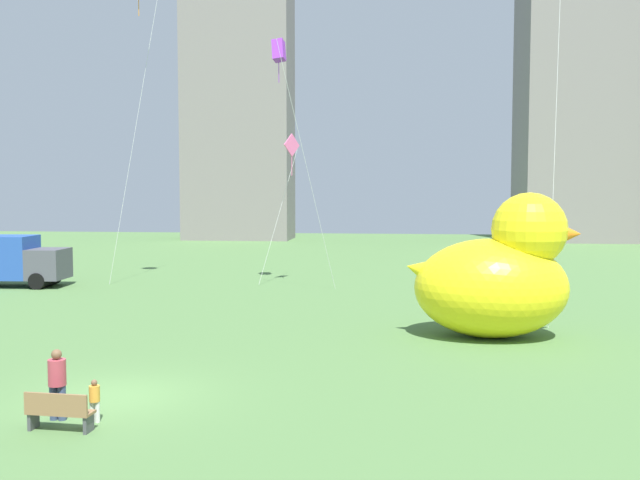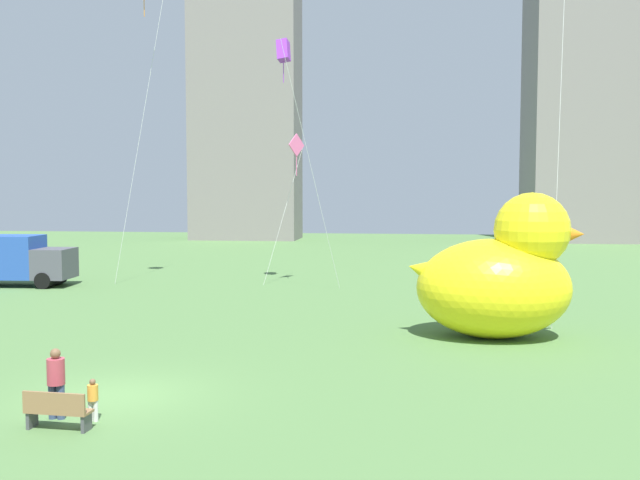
{
  "view_description": "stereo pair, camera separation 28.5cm",
  "coord_description": "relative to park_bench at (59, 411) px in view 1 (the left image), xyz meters",
  "views": [
    {
      "loc": [
        7.24,
        -17.45,
        5.39
      ],
      "look_at": [
        5.01,
        3.07,
        3.93
      ],
      "focal_mm": 39.78,
      "sensor_mm": 36.0,
      "label": 1
    },
    {
      "loc": [
        7.53,
        -17.42,
        5.39
      ],
      "look_at": [
        5.01,
        3.07,
        3.93
      ],
      "focal_mm": 39.78,
      "sensor_mm": 36.0,
      "label": 2
    }
  ],
  "objects": [
    {
      "name": "park_bench",
      "position": [
        0.0,
        0.0,
        0.0
      ],
      "size": [
        1.53,
        0.54,
        0.9
      ],
      "color": "olive",
      "rests_on": "ground"
    },
    {
      "name": "person_child",
      "position": [
        0.53,
        0.7,
        0.09
      ],
      "size": [
        0.25,
        0.25,
        1.01
      ],
      "color": "silver",
      "rests_on": "ground"
    },
    {
      "name": "giant_inflatable_duck",
      "position": [
        11.13,
        11.47,
        1.79
      ],
      "size": [
        6.4,
        4.11,
        5.3
      ],
      "color": "yellow",
      "rests_on": "ground"
    },
    {
      "name": "ground_plane",
      "position": [
        0.23,
        2.7,
        -0.47
      ],
      "size": [
        140.0,
        140.0,
        0.0
      ],
      "primitive_type": "plane",
      "color": "#4E753F"
    },
    {
      "name": "kite_purple",
      "position": [
        1.13,
        23.26,
        12.28
      ],
      "size": [
        3.42,
        3.48,
        13.48
      ],
      "color": "silver",
      "rests_on": "ground"
    },
    {
      "name": "person_adult",
      "position": [
        -0.41,
        0.77,
        0.46
      ],
      "size": [
        0.41,
        0.41,
        1.68
      ],
      "color": "#38476B",
      "rests_on": "ground"
    },
    {
      "name": "kite_pink",
      "position": [
        1.56,
        24.54,
        7.13
      ],
      "size": [
        2.31,
        2.49,
        8.52
      ],
      "color": "silver",
      "rests_on": "ground"
    },
    {
      "name": "city_skyline",
      "position": [
        20.15,
        62.45,
        14.82
      ],
      "size": [
        58.94,
        11.65,
        32.97
      ],
      "color": "gray",
      "rests_on": "ground"
    },
    {
      "name": "box_truck",
      "position": [
        -14.33,
        22.41,
        0.99
      ],
      "size": [
        6.68,
        2.69,
        2.85
      ],
      "color": "#264CA5",
      "rests_on": "ground"
    }
  ]
}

